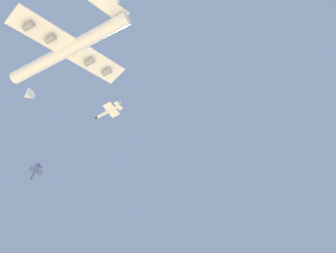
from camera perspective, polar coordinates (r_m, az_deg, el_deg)
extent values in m
cylinder|color=white|center=(186.82, -15.47, 11.59)|extent=(46.43, 57.87, 6.40)
cone|color=white|center=(206.15, -21.26, 4.59)|extent=(7.87, 7.67, 6.08)
cube|color=white|center=(185.12, -15.10, 11.84)|extent=(42.60, 53.97, 19.05)
cylinder|color=gray|center=(192.33, -9.64, 8.47)|extent=(5.42, 5.79, 3.00)
cylinder|color=gray|center=(187.56, -12.28, 9.93)|extent=(5.42, 5.79, 3.00)
cylinder|color=gray|center=(179.67, -18.03, 13.00)|extent=(5.42, 5.79, 3.00)
cylinder|color=gray|center=(176.62, -21.13, 14.58)|extent=(5.42, 5.79, 3.00)
cube|color=white|center=(175.77, -9.62, 18.38)|extent=(17.81, 21.35, 7.28)
cylinder|color=silver|center=(172.14, -9.30, 2.42)|extent=(9.65, 10.81, 1.50)
cone|color=black|center=(175.40, -11.26, 1.35)|extent=(2.44, 2.49, 1.50)
cube|color=silver|center=(171.35, -8.91, 2.60)|extent=(8.93, 8.56, 0.24)
cube|color=silver|center=(171.55, -7.75, 3.57)|extent=(1.72, 1.94, 2.60)
cube|color=silver|center=(170.09, -7.82, 3.26)|extent=(4.94, 4.66, 0.20)
cylinder|color=#38478C|center=(239.39, -20.20, -6.71)|extent=(12.58, 6.39, 1.50)
cone|color=black|center=(244.87, -20.79, -7.77)|extent=(2.42, 2.15, 1.50)
cube|color=#38478C|center=(238.17, -20.09, -6.52)|extent=(7.14, 9.08, 0.24)
cube|color=#38478C|center=(236.82, -19.62, -5.59)|extent=(2.29, 1.11, 2.60)
cube|color=#38478C|center=(235.59, -19.73, -5.87)|extent=(3.69, 5.20, 0.20)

